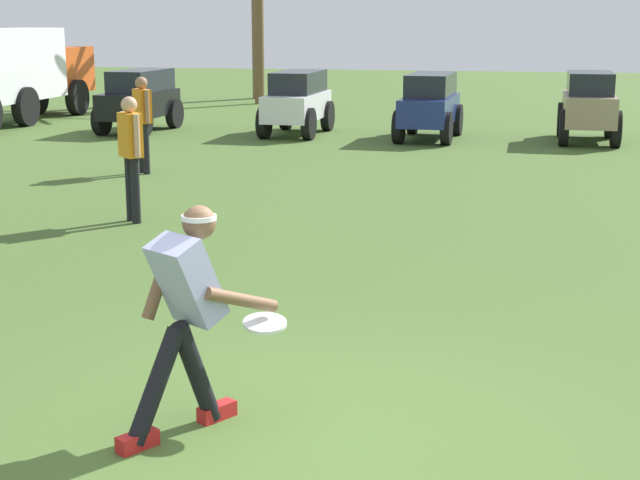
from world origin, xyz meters
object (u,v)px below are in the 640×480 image
frisbee_thrower (187,307)px  parked_car_slot_b (297,101)px  teammate_midfield (143,116)px  box_truck (14,71)px  parked_car_slot_c (430,104)px  frisbee_in_flight (265,323)px  parked_car_slot_d (589,105)px  parked_car_slot_a (139,98)px  teammate_near_sideline (131,147)px

frisbee_thrower → parked_car_slot_b: (-2.67, 15.17, -0.07)m
teammate_midfield → box_truck: box_truck is taller
parked_car_slot_b → parked_car_slot_c: same height
frisbee_in_flight → teammate_midfield: bearing=115.4°
frisbee_thrower → parked_car_slot_b: 15.40m
frisbee_in_flight → frisbee_thrower: bearing=-146.1°
parked_car_slot_b → parked_car_slot_c: size_ratio=0.99×
frisbee_in_flight → parked_car_slot_d: size_ratio=0.15×
parked_car_slot_a → teammate_near_sideline: bearing=-69.2°
parked_car_slot_c → frisbee_in_flight: bearing=-89.1°
frisbee_in_flight → box_truck: bearing=122.7°
teammate_midfield → parked_car_slot_b: bearing=77.1°
frisbee_in_flight → box_truck: 18.77m
teammate_near_sideline → parked_car_slot_d: size_ratio=0.66×
parked_car_slot_d → frisbee_thrower: bearing=-102.6°
teammate_near_sideline → parked_car_slot_b: (0.04, 9.31, -0.22)m
teammate_midfield → parked_car_slot_a: 5.96m
frisbee_thrower → frisbee_in_flight: frisbee_thrower is taller
parked_car_slot_b → teammate_near_sideline: bearing=-90.2°
frisbee_thrower → parked_car_slot_d: (3.38, 15.08, -0.05)m
frisbee_in_flight → teammate_midfield: size_ratio=0.23×
box_truck → teammate_near_sideline: bearing=-55.5°
parked_car_slot_a → parked_car_slot_d: bearing=0.4°
teammate_near_sideline → parked_car_slot_c: teammate_near_sideline is taller
frisbee_in_flight → teammate_near_sideline: 6.40m
teammate_near_sideline → frisbee_in_flight: bearing=-60.8°
frisbee_thrower → teammate_near_sideline: (-2.70, 5.86, 0.14)m
parked_car_slot_c → box_truck: size_ratio=0.41×
frisbee_in_flight → teammate_midfield: teammate_midfield is taller
frisbee_in_flight → parked_car_slot_b: bearing=101.7°
teammate_midfield → parked_car_slot_b: 5.82m
teammate_near_sideline → box_truck: bearing=124.5°
frisbee_in_flight → parked_car_slot_c: size_ratio=0.15×
frisbee_in_flight → parked_car_slot_a: size_ratio=0.15×
parked_car_slot_a → parked_car_slot_c: (6.38, -0.12, 0.00)m
teammate_near_sideline → box_truck: (-7.01, 10.21, 0.29)m
frisbee_thrower → teammate_midfield: 10.29m
frisbee_thrower → parked_car_slot_a: bearing=112.4°
parked_car_slot_a → parked_car_slot_c: bearing=-1.1°
parked_car_slot_a → parked_car_slot_d: (9.57, 0.06, 0.02)m
teammate_near_sideline → parked_car_slot_a: (-3.49, 9.17, -0.22)m
teammate_near_sideline → parked_car_slot_b: size_ratio=0.64×
parked_car_slot_b → parked_car_slot_c: (2.86, -0.27, 0.00)m
frisbee_thrower → box_truck: bearing=121.1°
teammate_midfield → box_truck: size_ratio=0.26×
frisbee_thrower → parked_car_slot_c: 14.90m
frisbee_in_flight → parked_car_slot_d: 15.09m
parked_car_slot_d → teammate_midfield: bearing=-142.8°
frisbee_thrower → parked_car_slot_c: (0.19, 14.90, -0.07)m
parked_car_slot_a → parked_car_slot_b: same height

